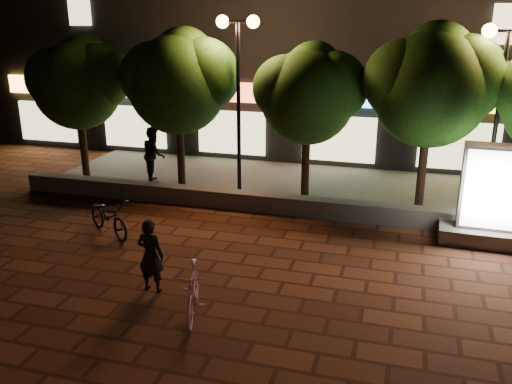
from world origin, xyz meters
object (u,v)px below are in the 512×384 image
(rider, at_px, (151,255))
(scooter_pink, at_px, (193,291))
(street_lamp_left, at_px, (238,60))
(tree_far_left, at_px, (79,80))
(ad_kiosk, at_px, (491,204))
(tree_left, at_px, (180,78))
(street_lamp_right, at_px, (503,72))
(scooter_parked, at_px, (109,216))
(tree_mid, at_px, (310,91))
(tree_right, at_px, (433,82))
(pedestrian, at_px, (154,154))

(rider, bearing_deg, scooter_pink, 154.26)
(street_lamp_left, bearing_deg, rider, -88.37)
(tree_far_left, relative_size, ad_kiosk, 1.91)
(ad_kiosk, bearing_deg, tree_far_left, 170.35)
(tree_left, height_order, street_lamp_right, street_lamp_right)
(tree_far_left, height_order, scooter_parked, tree_far_left)
(tree_mid, distance_m, scooter_parked, 6.54)
(tree_mid, height_order, tree_right, tree_right)
(street_lamp_left, bearing_deg, pedestrian, 173.28)
(scooter_parked, bearing_deg, tree_far_left, 70.19)
(scooter_pink, bearing_deg, tree_far_left, 116.35)
(rider, bearing_deg, tree_right, -125.54)
(scooter_parked, bearing_deg, tree_left, 28.96)
(ad_kiosk, relative_size, scooter_parked, 1.32)
(tree_mid, height_order, street_lamp_left, street_lamp_left)
(tree_far_left, relative_size, pedestrian, 2.56)
(tree_mid, distance_m, scooter_pink, 7.67)
(tree_mid, xyz_separation_m, scooter_parked, (-4.22, -4.18, -2.73))
(tree_left, distance_m, street_lamp_left, 2.05)
(street_lamp_right, bearing_deg, tree_mid, 176.96)
(tree_mid, bearing_deg, scooter_pink, -95.86)
(scooter_pink, xyz_separation_m, rider, (-1.14, 0.62, 0.27))
(tree_far_left, xyz_separation_m, scooter_parked, (3.27, -4.18, -2.81))
(rider, bearing_deg, tree_left, -68.97)
(tree_right, xyz_separation_m, rider, (-5.18, -6.51, -2.81))
(tree_right, bearing_deg, tree_far_left, -180.00)
(street_lamp_left, xyz_separation_m, street_lamp_right, (7.00, 0.00, -0.13))
(rider, distance_m, scooter_parked, 3.32)
(tree_mid, distance_m, tree_right, 3.32)
(tree_right, height_order, ad_kiosk, tree_right)
(tree_right, relative_size, scooter_pink, 3.14)
(street_lamp_left, xyz_separation_m, ad_kiosk, (6.88, -1.83, -3.05))
(ad_kiosk, height_order, scooter_parked, ad_kiosk)
(tree_left, xyz_separation_m, tree_right, (7.30, 0.00, 0.12))
(tree_mid, distance_m, rider, 7.21)
(tree_mid, bearing_deg, tree_left, 180.00)
(tree_right, relative_size, pedestrian, 2.81)
(tree_left, distance_m, tree_mid, 4.00)
(tree_far_left, bearing_deg, tree_right, 0.00)
(scooter_pink, relative_size, pedestrian, 0.89)
(ad_kiosk, relative_size, rider, 1.60)
(street_lamp_left, bearing_deg, tree_left, 172.30)
(tree_mid, height_order, scooter_pink, tree_mid)
(tree_mid, bearing_deg, street_lamp_left, -172.69)
(tree_right, bearing_deg, rider, -128.50)
(street_lamp_right, bearing_deg, scooter_parked, -156.90)
(scooter_pink, bearing_deg, street_lamp_left, 83.73)
(tree_left, bearing_deg, tree_mid, -0.00)
(rider, bearing_deg, street_lamp_left, -85.41)
(scooter_pink, bearing_deg, street_lamp_right, 33.28)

